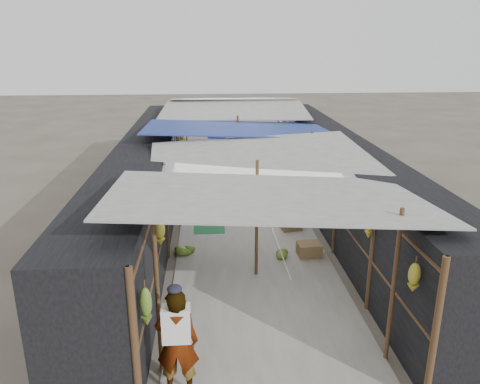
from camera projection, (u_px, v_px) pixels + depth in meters
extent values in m
plane|color=#6B6356|center=(276.00, 364.00, 7.47)|extent=(80.00, 80.00, 0.00)
cube|color=#9E998E|center=(244.00, 217.00, 13.63)|extent=(3.60, 16.00, 0.02)
cube|color=black|center=(148.00, 182.00, 13.10)|extent=(1.40, 15.00, 2.30)
cube|color=black|center=(337.00, 178.00, 13.47)|extent=(1.40, 15.00, 2.30)
cube|color=brown|center=(290.00, 224.00, 12.73)|extent=(0.60, 0.52, 0.31)
cube|color=brown|center=(309.00, 250.00, 11.16)|extent=(0.57, 0.47, 0.33)
cube|color=brown|center=(228.00, 173.00, 17.64)|extent=(0.55, 0.49, 0.29)
cylinder|color=black|center=(262.00, 189.00, 15.98)|extent=(0.59, 0.59, 0.18)
imported|color=silver|center=(177.00, 342.00, 6.63)|extent=(0.63, 0.43, 1.68)
imported|color=#214BA6|center=(211.00, 168.00, 16.18)|extent=(0.79, 0.67, 1.43)
imported|color=#4B4441|center=(268.00, 195.00, 14.45)|extent=(0.43, 0.56, 0.77)
cylinder|color=brown|center=(158.00, 296.00, 6.95)|extent=(0.07, 0.07, 2.60)
cylinder|color=brown|center=(393.00, 287.00, 7.19)|extent=(0.07, 0.07, 2.60)
cylinder|color=brown|center=(257.00, 220.00, 9.92)|extent=(0.07, 0.07, 2.60)
cylinder|color=brown|center=(179.00, 181.00, 12.64)|extent=(0.07, 0.07, 2.60)
cylinder|color=brown|center=(310.00, 178.00, 12.89)|extent=(0.07, 0.07, 2.60)
cylinder|color=brown|center=(238.00, 154.00, 15.61)|extent=(0.07, 0.07, 2.60)
cylinder|color=brown|center=(187.00, 138.00, 18.33)|extent=(0.07, 0.07, 2.60)
cylinder|color=brown|center=(278.00, 136.00, 18.58)|extent=(0.07, 0.07, 2.60)
cube|color=#9F9F99|center=(270.00, 196.00, 7.65)|extent=(5.21, 3.19, 0.52)
cube|color=#9F9F99|center=(260.00, 158.00, 10.74)|extent=(5.23, 3.73, 0.50)
cube|color=navy|center=(238.00, 128.00, 13.82)|extent=(5.40, 3.60, 0.41)
cube|color=#9F9F99|center=(234.00, 109.00, 16.93)|extent=(5.37, 3.66, 0.27)
cube|color=#9F9F99|center=(233.00, 99.00, 19.18)|extent=(5.00, 1.99, 0.24)
cylinder|color=brown|center=(171.00, 150.00, 12.87)|extent=(0.06, 15.00, 0.06)
cylinder|color=brown|center=(314.00, 148.00, 13.14)|extent=(0.06, 15.00, 0.06)
cylinder|color=gray|center=(244.00, 149.00, 13.01)|extent=(0.02, 15.00, 0.02)
cube|color=#2419A8|center=(262.00, 178.00, 11.37)|extent=(0.55, 0.03, 0.65)
cube|color=silver|center=(262.00, 142.00, 15.25)|extent=(0.60, 0.03, 0.55)
cube|color=navy|center=(216.00, 131.00, 17.30)|extent=(0.65, 0.03, 0.60)
cube|color=#174A95|center=(247.00, 160.00, 13.07)|extent=(0.70, 0.03, 0.60)
cube|color=#246C41|center=(209.00, 217.00, 8.95)|extent=(0.60, 0.03, 0.70)
ellipsoid|color=olive|center=(146.00, 307.00, 6.25)|extent=(0.17, 0.14, 0.58)
ellipsoid|color=#AAA22B|center=(160.00, 233.00, 8.22)|extent=(0.19, 0.16, 0.46)
ellipsoid|color=olive|center=(166.00, 209.00, 9.47)|extent=(0.15, 0.13, 0.41)
ellipsoid|color=#AAA22B|center=(172.00, 184.00, 11.17)|extent=(0.17, 0.15, 0.38)
ellipsoid|color=olive|center=(176.00, 171.00, 12.67)|extent=(0.20, 0.17, 0.43)
ellipsoid|color=olive|center=(178.00, 162.00, 13.65)|extent=(0.15, 0.13, 0.48)
ellipsoid|color=olive|center=(181.00, 146.00, 15.29)|extent=(0.18, 0.15, 0.39)
ellipsoid|color=olive|center=(182.00, 137.00, 16.49)|extent=(0.18, 0.15, 0.57)
ellipsoid|color=#AAA22B|center=(184.00, 132.00, 17.71)|extent=(0.19, 0.16, 0.59)
ellipsoid|color=olive|center=(186.00, 123.00, 19.32)|extent=(0.18, 0.15, 0.57)
ellipsoid|color=#AAA22B|center=(414.00, 278.00, 6.64)|extent=(0.18, 0.15, 0.46)
ellipsoid|color=#AAA22B|center=(369.00, 224.00, 8.44)|extent=(0.16, 0.14, 0.56)
ellipsoid|color=#AAA22B|center=(350.00, 213.00, 9.57)|extent=(0.17, 0.15, 0.51)
ellipsoid|color=#AAA22B|center=(330.00, 186.00, 11.10)|extent=(0.15, 0.13, 0.59)
ellipsoid|color=#AAA22B|center=(317.00, 173.00, 12.36)|extent=(0.18, 0.16, 0.39)
ellipsoid|color=olive|center=(303.00, 151.00, 14.10)|extent=(0.16, 0.14, 0.46)
ellipsoid|color=#AAA22B|center=(297.00, 141.00, 15.01)|extent=(0.17, 0.14, 0.37)
ellipsoid|color=olive|center=(288.00, 134.00, 16.70)|extent=(0.20, 0.17, 0.56)
ellipsoid|color=#AAA22B|center=(281.00, 126.00, 18.16)|extent=(0.16, 0.13, 0.49)
ellipsoid|color=#AAA22B|center=(276.00, 119.00, 19.51)|extent=(0.16, 0.14, 0.48)
ellipsoid|color=olive|center=(304.00, 217.00, 13.25)|extent=(0.61, 0.52, 0.30)
ellipsoid|color=olive|center=(273.00, 253.00, 11.00)|extent=(0.62, 0.53, 0.31)
ellipsoid|color=olive|center=(188.00, 247.00, 11.35)|extent=(0.62, 0.52, 0.31)
ellipsoid|color=olive|center=(279.00, 173.00, 17.83)|extent=(0.49, 0.42, 0.25)
ellipsoid|color=#AAA22B|center=(194.00, 173.00, 17.79)|extent=(0.53, 0.45, 0.27)
ellipsoid|color=olive|center=(225.00, 218.00, 13.24)|extent=(0.52, 0.44, 0.26)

